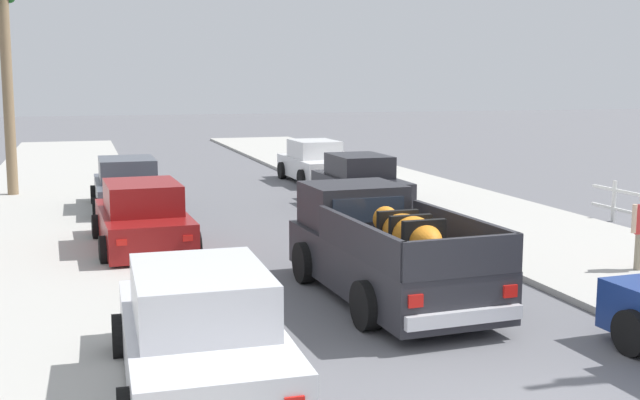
% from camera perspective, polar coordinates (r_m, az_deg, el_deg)
% --- Properties ---
extents(sidewalk_left, '(5.08, 60.00, 0.12)m').
position_cam_1_polar(sidewalk_left, '(19.12, -19.31, -2.75)').
color(sidewalk_left, '#B2AFA8').
rests_on(sidewalk_left, ground).
extents(sidewalk_right, '(5.08, 60.00, 0.12)m').
position_cam_1_polar(sidewalk_right, '(21.70, 11.50, -1.11)').
color(sidewalk_right, '#B2AFA8').
rests_on(sidewalk_right, ground).
extents(curb_left, '(0.16, 60.00, 0.10)m').
position_cam_1_polar(curb_left, '(19.11, -15.89, -2.63)').
color(curb_left, silver).
rests_on(curb_left, ground).
extents(curb_right, '(0.16, 60.00, 0.10)m').
position_cam_1_polar(curb_right, '(21.19, 8.79, -1.30)').
color(curb_right, silver).
rests_on(curb_right, ground).
extents(pickup_truck, '(2.38, 5.29, 1.80)m').
position_cam_1_polar(pickup_truck, '(13.43, 4.68, -3.73)').
color(pickup_truck, '#28282D').
rests_on(pickup_truck, ground).
extents(car_left_near, '(2.09, 4.29, 1.54)m').
position_cam_1_polar(car_left_near, '(9.51, -8.76, -9.72)').
color(car_left_near, silver).
rests_on(car_left_near, ground).
extents(car_right_near, '(2.14, 4.31, 1.54)m').
position_cam_1_polar(car_right_near, '(17.44, -12.88, -1.37)').
color(car_right_near, maroon).
rests_on(car_right_near, ground).
extents(car_left_mid, '(2.05, 4.27, 1.54)m').
position_cam_1_polar(car_left_mid, '(23.11, 2.94, 1.29)').
color(car_left_mid, black).
rests_on(car_left_mid, ground).
extents(car_right_mid, '(2.04, 4.27, 1.54)m').
position_cam_1_polar(car_right_mid, '(22.74, -13.92, 0.92)').
color(car_right_mid, '#474C56').
rests_on(car_right_mid, ground).
extents(car_left_far, '(2.10, 4.29, 1.54)m').
position_cam_1_polar(car_left_far, '(28.69, -0.38, 2.76)').
color(car_left_far, silver).
rests_on(car_left_far, ground).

